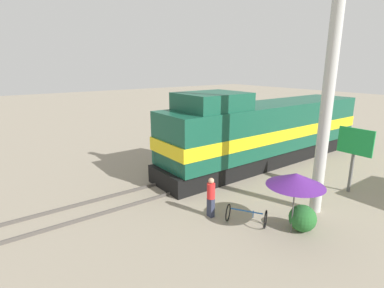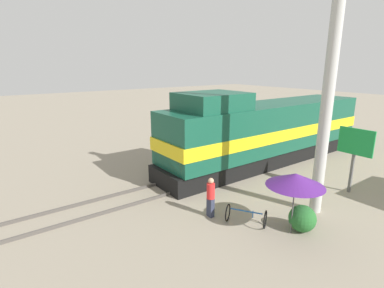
% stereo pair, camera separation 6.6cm
% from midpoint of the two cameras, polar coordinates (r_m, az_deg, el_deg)
% --- Properties ---
extents(ground_plane, '(120.00, 120.00, 0.00)m').
position_cam_midpoint_polar(ground_plane, '(17.16, 3.41, -6.32)').
color(ground_plane, gray).
extents(rail_near, '(0.08, 30.05, 0.15)m').
position_cam_midpoint_polar(rail_near, '(17.66, 1.93, -5.42)').
color(rail_near, '#4C4742').
rests_on(rail_near, ground_plane).
extents(rail_far, '(0.08, 30.05, 0.15)m').
position_cam_midpoint_polar(rail_far, '(16.63, 4.99, -6.79)').
color(rail_far, '#4C4742').
rests_on(rail_far, ground_plane).
extents(locomotive, '(3.19, 16.06, 4.76)m').
position_cam_midpoint_polar(locomotive, '(19.62, 13.66, 2.25)').
color(locomotive, black).
rests_on(locomotive, ground_plane).
extents(utility_pole, '(1.80, 0.48, 11.02)m').
position_cam_midpoint_polar(utility_pole, '(13.12, 24.85, 10.69)').
color(utility_pole, '#B2B2AD').
rests_on(utility_pole, ground_plane).
extents(vendor_umbrella, '(2.13, 2.13, 2.41)m').
position_cam_midpoint_polar(vendor_umbrella, '(11.56, 19.27, -6.44)').
color(vendor_umbrella, '#4C4C4C').
rests_on(vendor_umbrella, ground_plane).
extents(billboard_sign, '(1.68, 0.12, 3.25)m').
position_cam_midpoint_polar(billboard_sign, '(16.50, 28.75, -0.37)').
color(billboard_sign, '#595959').
rests_on(billboard_sign, ground_plane).
extents(shrub_cluster, '(1.04, 1.04, 1.04)m').
position_cam_midpoint_polar(shrub_cluster, '(12.51, 20.42, -13.16)').
color(shrub_cluster, '#236028').
rests_on(shrub_cluster, ground_plane).
extents(person_bystander, '(0.34, 0.34, 1.73)m').
position_cam_midpoint_polar(person_bystander, '(12.62, 3.73, -9.82)').
color(person_bystander, '#2D3347').
rests_on(person_bystander, ground_plane).
extents(bicycle, '(1.70, 1.44, 0.72)m').
position_cam_midpoint_polar(bicycle, '(12.47, 10.42, -13.30)').
color(bicycle, black).
rests_on(bicycle, ground_plane).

